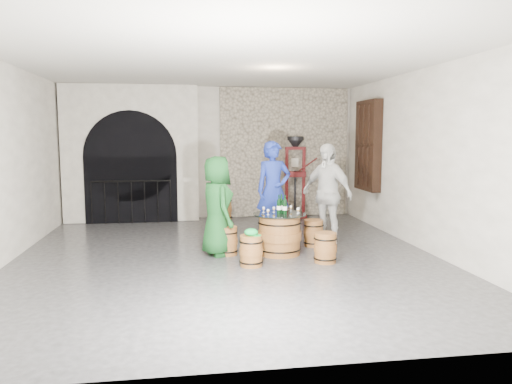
{
  "coord_description": "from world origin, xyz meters",
  "views": [
    {
      "loc": [
        -0.7,
        -7.96,
        2.04
      ],
      "look_at": [
        0.55,
        0.32,
        1.05
      ],
      "focal_mm": 34.0,
      "sensor_mm": 36.0,
      "label": 1
    }
  ],
  "objects": [
    {
      "name": "barrel_stool_far",
      "position": [
        1.0,
        0.93,
        0.24
      ],
      "size": [
        0.38,
        0.38,
        0.49
      ],
      "color": "brown",
      "rests_on": "ground"
    },
    {
      "name": "corking_press",
      "position": [
        2.03,
        3.68,
        1.16
      ],
      "size": [
        0.83,
        0.5,
        2.0
      ],
      "rotation": [
        0.0,
        0.0,
        -0.1
      ],
      "color": "#4E0D0D",
      "rests_on": "ground"
    },
    {
      "name": "wine_bottle_right",
      "position": [
        0.95,
        0.1,
        0.84
      ],
      "size": [
        0.08,
        0.08,
        0.32
      ],
      "color": "black",
      "rests_on": "barrel_table"
    },
    {
      "name": "tasting_glass_f",
      "position": [
        0.66,
        0.2,
        0.76
      ],
      "size": [
        0.05,
        0.05,
        0.1
      ],
      "primitive_type": null,
      "color": "#AD6F21",
      "rests_on": "barrel_table"
    },
    {
      "name": "wall_left",
      "position": [
        -3.5,
        0.0,
        1.6
      ],
      "size": [
        0.0,
        8.0,
        8.0
      ],
      "primitive_type": "plane",
      "rotation": [
        1.57,
        0.0,
        1.57
      ],
      "color": "silver",
      "rests_on": "ground"
    },
    {
      "name": "tasting_glass_e",
      "position": [
        1.22,
        -0.03,
        0.76
      ],
      "size": [
        0.05,
        0.05,
        0.1
      ],
      "primitive_type": null,
      "color": "#AD6F21",
      "rests_on": "barrel_table"
    },
    {
      "name": "side_barrel",
      "position": [
        0.21,
        3.44,
        0.3
      ],
      "size": [
        0.45,
        0.45,
        0.6
      ],
      "rotation": [
        0.0,
        0.0,
        -0.05
      ],
      "color": "brown",
      "rests_on": "ground"
    },
    {
      "name": "tasting_glass_b",
      "position": [
        1.24,
        0.05,
        0.76
      ],
      "size": [
        0.05,
        0.05,
        0.1
      ],
      "primitive_type": null,
      "color": "#AD6F21",
      "rests_on": "barrel_table"
    },
    {
      "name": "person_green",
      "position": [
        -0.15,
        0.15,
        0.84
      ],
      "size": [
        0.75,
        0.94,
        1.69
      ],
      "primitive_type": "imported",
      "rotation": [
        0.0,
        0.0,
        1.85
      ],
      "color": "#13451A",
      "rests_on": "ground"
    },
    {
      "name": "shuttered_window",
      "position": [
        3.38,
        2.4,
        1.8
      ],
      "size": [
        0.23,
        1.1,
        2.0
      ],
      "color": "black",
      "rests_on": "wall_right"
    },
    {
      "name": "tasting_glass_a",
      "position": [
        0.69,
        -0.06,
        0.76
      ],
      "size": [
        0.05,
        0.05,
        0.1
      ],
      "primitive_type": null,
      "color": "#AD6F21",
      "rests_on": "barrel_table"
    },
    {
      "name": "tasting_glass_c",
      "position": [
        0.84,
        0.19,
        0.76
      ],
      "size": [
        0.05,
        0.05,
        0.1
      ],
      "primitive_type": null,
      "color": "#AD6F21",
      "rests_on": "barrel_table"
    },
    {
      "name": "barrel_stool_right",
      "position": [
        1.65,
        0.55,
        0.24
      ],
      "size": [
        0.38,
        0.38,
        0.49
      ],
      "color": "brown",
      "rests_on": "ground"
    },
    {
      "name": "ceiling",
      "position": [
        0.0,
        0.0,
        3.2
      ],
      "size": [
        8.0,
        8.0,
        0.0
      ],
      "primitive_type": "plane",
      "rotation": [
        3.14,
        0.0,
        0.0
      ],
      "color": "beige",
      "rests_on": "wall_back"
    },
    {
      "name": "barrel_stool_near_right",
      "position": [
        1.53,
        -0.61,
        0.24
      ],
      "size": [
        0.38,
        0.38,
        0.49
      ],
      "color": "brown",
      "rests_on": "ground"
    },
    {
      "name": "barrel_stool_near_left",
      "position": [
        0.32,
        -0.64,
        0.24
      ],
      "size": [
        0.38,
        0.38,
        0.49
      ],
      "color": "brown",
      "rests_on": "ground"
    },
    {
      "name": "wine_bottle_left",
      "position": [
        0.9,
        0.03,
        0.84
      ],
      "size": [
        0.08,
        0.08,
        0.32
      ],
      "color": "black",
      "rests_on": "barrel_table"
    },
    {
      "name": "wine_bottle_center",
      "position": [
        0.98,
        -0.04,
        0.84
      ],
      "size": [
        0.08,
        0.08,
        0.32
      ],
      "color": "black",
      "rests_on": "barrel_table"
    },
    {
      "name": "arched_opening",
      "position": [
        -1.9,
        3.74,
        1.58
      ],
      "size": [
        3.1,
        0.6,
        3.19
      ],
      "color": "silver",
      "rests_on": "ground"
    },
    {
      "name": "barrel_table",
      "position": [
        0.91,
        0.04,
        0.35
      ],
      "size": [
        0.91,
        0.91,
        0.71
      ],
      "color": "brown",
      "rests_on": "ground"
    },
    {
      "name": "person_blue",
      "position": [
        1.04,
        1.3,
        0.96
      ],
      "size": [
        0.77,
        0.57,
        1.92
      ],
      "primitive_type": "imported",
      "rotation": [
        0.0,
        0.0,
        0.17
      ],
      "color": "navy",
      "rests_on": "ground"
    },
    {
      "name": "person_white",
      "position": [
        1.95,
        0.75,
        0.94
      ],
      "size": [
        1.02,
        1.17,
        1.89
      ],
      "primitive_type": "imported",
      "rotation": [
        0.0,
        0.0,
        -0.95
      ],
      "color": "beige",
      "rests_on": "ground"
    },
    {
      "name": "wall_front",
      "position": [
        0.0,
        -4.0,
        1.6
      ],
      "size": [
        8.0,
        0.0,
        8.0
      ],
      "primitive_type": "plane",
      "rotation": [
        -1.57,
        0.0,
        0.0
      ],
      "color": "silver",
      "rests_on": "ground"
    },
    {
      "name": "green_cap",
      "position": [
        0.33,
        -0.65,
        0.54
      ],
      "size": [
        0.26,
        0.21,
        0.12
      ],
      "color": "#0D9937",
      "rests_on": "barrel_stool_near_left"
    },
    {
      "name": "wall_right",
      "position": [
        3.5,
        0.0,
        1.6
      ],
      "size": [
        0.0,
        8.0,
        8.0
      ],
      "primitive_type": "plane",
      "rotation": [
        1.57,
        0.0,
        -1.57
      ],
      "color": "silver",
      "rests_on": "ground"
    },
    {
      "name": "stone_facing_panel",
      "position": [
        1.8,
        3.94,
        1.6
      ],
      "size": [
        3.2,
        0.12,
        3.18
      ],
      "primitive_type": "cube",
      "color": "tan",
      "rests_on": "ground"
    },
    {
      "name": "barrel_stool_left",
      "position": [
        0.02,
        0.13,
        0.24
      ],
      "size": [
        0.38,
        0.38,
        0.49
      ],
      "color": "brown",
      "rests_on": "ground"
    },
    {
      "name": "ground",
      "position": [
        0.0,
        0.0,
        0.0
      ],
      "size": [
        8.0,
        8.0,
        0.0
      ],
      "primitive_type": "plane",
      "color": "#2B2B2E",
      "rests_on": "ground"
    },
    {
      "name": "wall_back",
      "position": [
        0.0,
        4.0,
        1.6
      ],
      "size": [
        8.0,
        0.0,
        8.0
      ],
      "primitive_type": "plane",
      "rotation": [
        1.57,
        0.0,
        0.0
      ],
      "color": "silver",
      "rests_on": "ground"
    },
    {
      "name": "control_box",
      "position": [
        2.05,
        3.86,
        1.35
      ],
      "size": [
        0.18,
        0.1,
        0.22
      ],
      "primitive_type": "cube",
      "color": "silver",
      "rests_on": "wall_back"
    },
    {
      "name": "tasting_glass_d",
      "position": [
        1.16,
        0.29,
        0.76
      ],
      "size": [
        0.05,
        0.05,
        0.1
      ],
      "primitive_type": null,
      "color": "#AD6F21",
      "rests_on": "barrel_table"
    }
  ]
}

